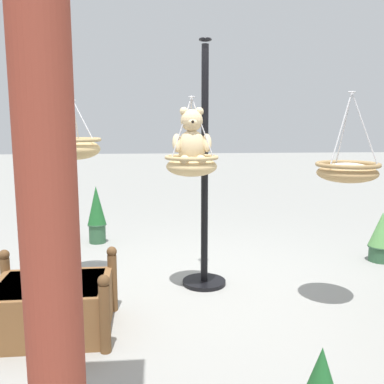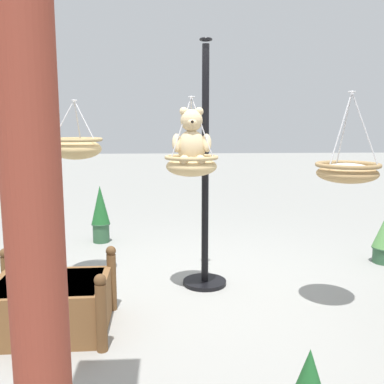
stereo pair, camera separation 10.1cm
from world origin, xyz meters
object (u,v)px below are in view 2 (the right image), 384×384
hanging_basket_left_high (347,171)px  greenhouse_pillar_right (31,177)px  wooden_planter_box (50,303)px  hanging_basket_right_low (76,147)px  hanging_basket_with_teddy (191,164)px  potted_plant_conical_shrub (101,214)px  display_pole_central (205,213)px  teddy_bear (192,140)px

hanging_basket_left_high → greenhouse_pillar_right: (1.99, 1.80, 0.19)m
greenhouse_pillar_right → wooden_planter_box: (0.42, -1.64, -1.20)m
hanging_basket_left_high → hanging_basket_right_low: bearing=-20.3°
hanging_basket_left_high → hanging_basket_right_low: size_ratio=1.28×
hanging_basket_with_teddy → potted_plant_conical_shrub: (1.14, -1.92, -0.85)m
hanging_basket_with_teddy → hanging_basket_right_low: bearing=-19.1°
display_pole_central → teddy_bear: 0.79m
hanging_basket_with_teddy → wooden_planter_box: (1.16, 0.66, -1.03)m
display_pole_central → hanging_basket_left_high: size_ratio=3.26×
display_pole_central → hanging_basket_with_teddy: (0.15, 0.25, 0.51)m
greenhouse_pillar_right → wooden_planter_box: 2.08m
display_pole_central → teddy_bear: bearing=61.3°
hanging_basket_with_teddy → greenhouse_pillar_right: bearing=72.3°
hanging_basket_left_high → display_pole_central: bearing=-33.9°
greenhouse_pillar_right → potted_plant_conical_shrub: greenhouse_pillar_right is taller
teddy_bear → wooden_planter_box: 1.82m
wooden_planter_box → potted_plant_conical_shrub: 2.58m
hanging_basket_with_teddy → potted_plant_conical_shrub: size_ratio=0.91×
hanging_basket_right_low → wooden_planter_box: size_ratio=0.58×
teddy_bear → hanging_basket_right_low: 1.20m
display_pole_central → hanging_basket_left_high: display_pole_central is taller
display_pole_central → potted_plant_conical_shrub: display_pole_central is taller
display_pole_central → teddy_bear: (0.15, 0.27, 0.73)m
hanging_basket_with_teddy → wooden_planter_box: size_ratio=0.73×
wooden_planter_box → greenhouse_pillar_right: bearing=104.5°
teddy_bear → hanging_basket_right_low: size_ratio=0.89×
hanging_basket_with_teddy → hanging_basket_left_high: hanging_basket_left_high is taller
hanging_basket_left_high → wooden_planter_box: 2.62m
hanging_basket_left_high → hanging_basket_right_low: 2.54m
display_pole_central → wooden_planter_box: 1.68m
wooden_planter_box → hanging_basket_with_teddy: bearing=-150.3°
teddy_bear → hanging_basket_left_high: bearing=159.5°
hanging_basket_left_high → teddy_bear: bearing=-20.5°
display_pole_central → greenhouse_pillar_right: greenhouse_pillar_right is taller
teddy_bear → hanging_basket_with_teddy: bearing=-90.0°
teddy_bear → potted_plant_conical_shrub: bearing=-59.5°
hanging_basket_right_low → wooden_planter_box: 1.57m
teddy_bear → potted_plant_conical_shrub: 2.50m
greenhouse_pillar_right → wooden_planter_box: bearing=-75.5°
potted_plant_conical_shrub → hanging_basket_left_high: bearing=134.9°
wooden_planter_box → display_pole_central: bearing=-145.1°
teddy_bear → greenhouse_pillar_right: (0.73, 2.28, -0.05)m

